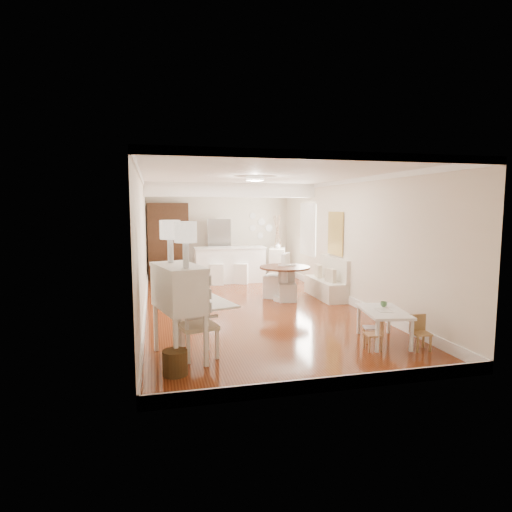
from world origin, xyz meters
name	(u,v)px	position (x,y,z in m)	size (l,w,h in m)	color
room	(248,216)	(0.04, 0.32, 1.98)	(9.00, 9.04, 2.82)	brown
secretary_bureau	(179,312)	(-1.70, -2.93, 0.68)	(1.07, 1.09, 1.37)	white
gustavian_armchair	(198,325)	(-1.43, -2.92, 0.48)	(0.55, 0.55, 0.96)	silver
wicker_basket	(175,363)	(-1.80, -3.55, 0.16)	(0.33, 0.33, 0.33)	#493116
kids_table	(383,326)	(1.55, -2.94, 0.26)	(0.63, 1.06, 0.53)	white
kids_chair_a	(373,334)	(1.19, -3.26, 0.25)	(0.24, 0.24, 0.51)	#AC794E
kids_chair_b	(371,327)	(1.36, -2.91, 0.25)	(0.24, 0.24, 0.49)	#A87F4C
kids_chair_c	(421,333)	(1.91, -3.43, 0.27)	(0.26, 0.26, 0.54)	#A27B49
banquette	(326,277)	(1.99, 0.50, 0.49)	(0.52, 1.60, 0.98)	silver
dining_table	(285,283)	(0.93, 0.42, 0.40)	(1.18, 1.18, 0.80)	#4F2919
slip_chair_near	(287,283)	(0.96, 0.32, 0.42)	(0.39, 0.41, 0.83)	silver
slip_chair_far	(276,275)	(0.83, 0.79, 0.54)	(0.51, 0.53, 1.08)	white
breakfast_counter	(230,265)	(0.10, 3.10, 0.52)	(2.05, 0.65, 1.03)	white
bar_stool_left	(216,268)	(-0.33, 2.83, 0.48)	(0.38, 0.38, 0.95)	white
bar_stool_right	(242,267)	(0.41, 2.86, 0.46)	(0.37, 0.37, 0.92)	white
pantry_cabinet	(168,241)	(-1.60, 4.18, 1.15)	(1.20, 0.60, 2.30)	#381E11
fridge	(230,248)	(0.30, 4.15, 0.90)	(0.75, 0.65, 1.80)	silver
sideboard	(277,264)	(1.57, 3.24, 0.48)	(0.44, 1.00, 0.95)	white
pencil_cup	(384,304)	(1.68, -2.72, 0.57)	(0.11, 0.11, 0.08)	#508950
branch_vase	(278,245)	(1.60, 3.27, 1.04)	(0.16, 0.16, 0.17)	white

